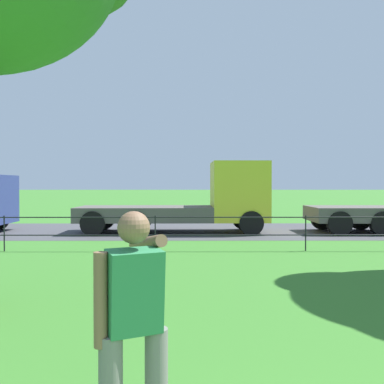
# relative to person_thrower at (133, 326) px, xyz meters

# --- Properties ---
(street_strip) EXTENTS (80.00, 6.32, 0.01)m
(street_strip) POSITION_rel_person_thrower_xyz_m (1.53, 14.53, -0.91)
(street_strip) COLOR #424247
(street_strip) RESTS_ON ground
(park_fence) EXTENTS (29.67, 0.04, 1.00)m
(park_fence) POSITION_rel_person_thrower_xyz_m (1.53, 9.17, -0.25)
(park_fence) COLOR black
(park_fence) RESTS_ON ground
(person_thrower) EXTENTS (0.47, 0.86, 1.70)m
(person_thrower) POSITION_rel_person_thrower_xyz_m (0.00, 0.00, 0.00)
(person_thrower) COLOR slate
(person_thrower) RESTS_ON ground
(flatbed_truck_far_right) EXTENTS (7.34, 2.53, 2.75)m
(flatbed_truck_far_right) POSITION_rel_person_thrower_xyz_m (0.83, 13.89, 0.30)
(flatbed_truck_far_right) COLOR yellow
(flatbed_truck_far_right) RESTS_ON ground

